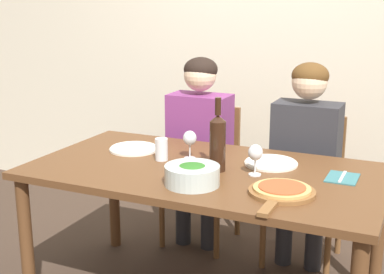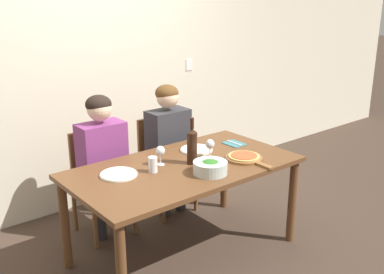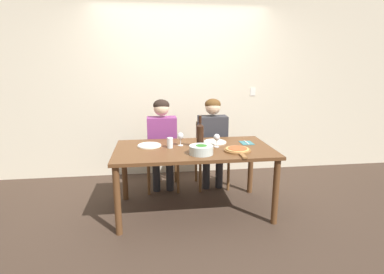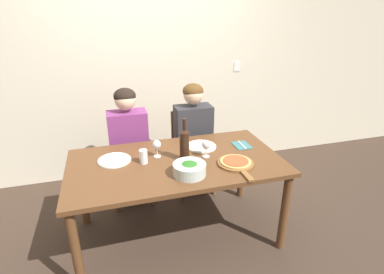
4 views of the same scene
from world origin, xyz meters
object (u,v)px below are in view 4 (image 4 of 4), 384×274
broccoli_bowl (189,169)px  person_man (194,130)px  wine_bottle (184,144)px  dinner_plate_right (201,146)px  dinner_plate_left (114,160)px  wine_glass_left (157,145)px  water_tumbler (143,157)px  wine_glass_right (206,145)px  fork_on_napkin (242,145)px  chair_right (191,148)px  chair_left (130,155)px  person_woman (129,137)px  pizza_on_board (236,163)px

broccoli_bowl → person_man: bearing=71.5°
wine_bottle → dinner_plate_right: 0.32m
broccoli_bowl → dinner_plate_left: broccoli_bowl is taller
wine_glass_left → water_tumbler: size_ratio=1.31×
person_man → wine_bottle: 0.75m
wine_glass_left → wine_glass_right: 0.41m
wine_bottle → wine_glass_left: 0.24m
person_man → dinner_plate_left: 0.99m
dinner_plate_left → fork_on_napkin: (1.13, -0.01, -0.01)m
chair_right → dinner_plate_right: 0.65m
person_man → wine_glass_left: (-0.48, -0.55, 0.12)m
chair_left → person_woman: size_ratio=0.72×
water_tumbler → fork_on_napkin: bearing=5.6°
wine_glass_left → wine_glass_right: size_ratio=1.00×
person_woman → dinner_plate_right: 0.77m
chair_right → wine_bottle: 0.93m
wine_glass_left → dinner_plate_right: bearing=10.6°
person_woman → wine_bottle: bearing=-59.5°
person_man → dinner_plate_right: 0.47m
dinner_plate_left → dinner_plate_right: same height
dinner_plate_left → chair_left: bearing=75.8°
chair_right → water_tumbler: (-0.61, -0.74, 0.33)m
person_man → chair_right: bearing=90.0°
pizza_on_board → dinner_plate_right: bearing=112.2°
wine_bottle → pizza_on_board: wine_bottle is taller
fork_on_napkin → person_man: bearing=118.7°
dinner_plate_right → person_woman: bearing=142.3°
pizza_on_board → water_tumbler: bearing=161.3°
chair_left → chair_right: 0.67m
chair_left → fork_on_napkin: 1.20m
person_woman → wine_bottle: 0.80m
broccoli_bowl → wine_glass_right: size_ratio=1.65×
dinner_plate_right → pizza_on_board: size_ratio=0.63×
person_man → wine_glass_right: (-0.09, -0.66, 0.12)m
wine_bottle → wine_glass_right: 0.19m
broccoli_bowl → fork_on_napkin: (0.60, 0.37, -0.04)m
dinner_plate_right → chair_left: bearing=136.4°
person_woman → wine_glass_left: size_ratio=8.07×
wine_bottle → dinner_plate_right: bearing=43.9°
dinner_plate_left → person_man: bearing=32.2°
chair_right → wine_glass_left: (-0.48, -0.65, 0.38)m
chair_right → person_man: person_man is taller
dinner_plate_left → wine_glass_right: wine_glass_right is taller
dinner_plate_right → water_tumbler: water_tumbler is taller
chair_right → dinner_plate_right: (-0.07, -0.58, 0.28)m
person_man → broccoli_bowl: size_ratio=4.89×
dinner_plate_right → person_man: bearing=81.7°
wine_bottle → pizza_on_board: size_ratio=0.84×
water_tumbler → dinner_plate_right: bearing=16.4°
person_woman → dinner_plate_right: person_woman is taller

